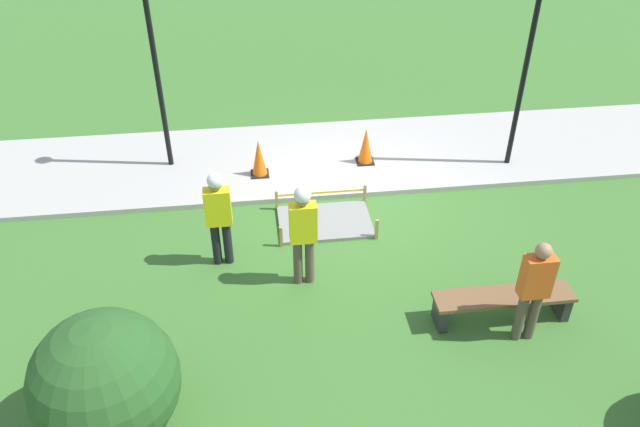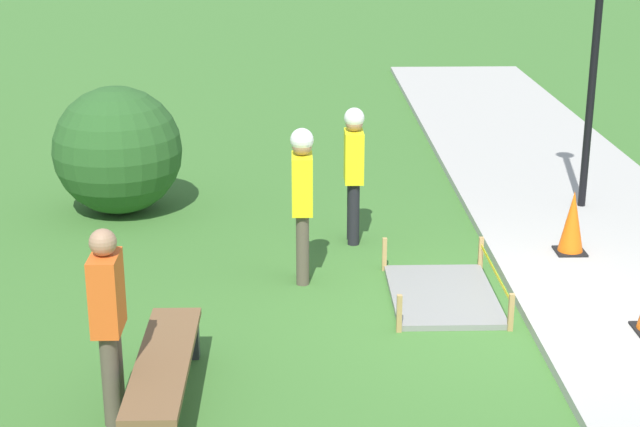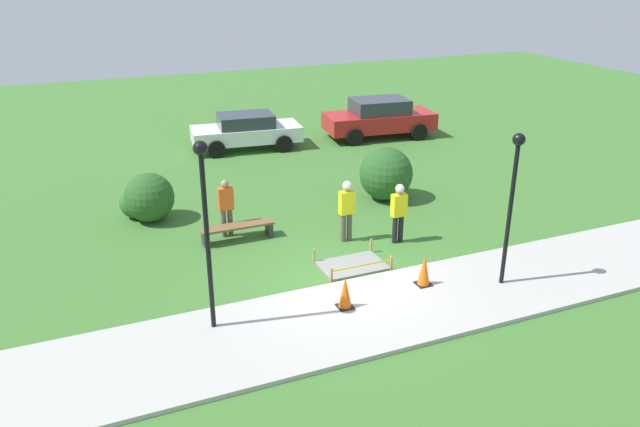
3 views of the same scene
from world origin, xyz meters
The scene contains 9 objects.
ground_plane centered at (0.00, 0.00, 0.00)m, with size 60.00×60.00×0.00m, color #3D702D.
wet_concrete_patch centered at (0.66, 0.73, 0.04)m, with size 1.66×1.14×0.38m.
traffic_cone_far_patch centered at (1.71, -0.90, 0.46)m, with size 0.34×0.34×0.74m.
park_bench centered at (-1.53, 3.36, 0.33)m, with size 1.99×0.44×0.45m.
worker_supervisor centered at (1.18, 2.19, 1.01)m, with size 0.40×0.25×1.72m.
worker_assistant centered at (2.41, 1.57, 0.97)m, with size 0.40×0.24×1.66m.
bystander_in_orange_shirt centered at (-1.71, 3.74, 0.92)m, with size 0.40×0.22×1.63m.
lamppost_near centered at (3.45, -1.52, 2.48)m, with size 0.28×0.28×3.59m.
shrub_rounded_far centered at (3.66, 4.58, 0.84)m, with size 1.68×1.68×1.68m.
Camera 2 is at (-8.78, 2.27, 4.11)m, focal length 55.00 mm.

